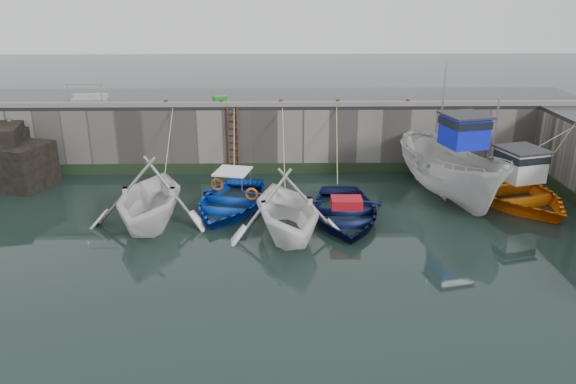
{
  "coord_description": "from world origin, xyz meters",
  "views": [
    {
      "loc": [
        0.08,
        -15.09,
        8.25
      ],
      "look_at": [
        0.42,
        4.15,
        1.2
      ],
      "focal_mm": 35.0,
      "sensor_mm": 36.0,
      "label": 1
    }
  ],
  "objects_px": {
    "boat_near_white": "(151,223)",
    "bollard_b": "(221,103)",
    "bollard_c": "(281,103)",
    "boat_far_white": "(452,171)",
    "ladder": "(233,141)",
    "boat_near_blue": "(230,207)",
    "bollard_e": "(408,102)",
    "boat_near_navy": "(344,218)",
    "bollard_a": "(166,103)",
    "fish_crate": "(220,99)",
    "bollard_d": "(338,102)",
    "boat_far_orange": "(507,188)",
    "boat_near_blacktrim": "(286,234)"
  },
  "relations": [
    {
      "from": "boat_near_white",
      "to": "boat_near_blacktrim",
      "type": "relative_size",
      "value": 1.05
    },
    {
      "from": "boat_far_orange",
      "to": "bollard_e",
      "type": "xyz_separation_m",
      "value": [
        -3.51,
        3.76,
        2.86
      ]
    },
    {
      "from": "boat_near_blacktrim",
      "to": "boat_far_white",
      "type": "xyz_separation_m",
      "value": [
        6.86,
        3.6,
        1.13
      ]
    },
    {
      "from": "bollard_b",
      "to": "bollard_e",
      "type": "relative_size",
      "value": 1.0
    },
    {
      "from": "ladder",
      "to": "fish_crate",
      "type": "distance_m",
      "value": 2.18
    },
    {
      "from": "bollard_c",
      "to": "bollard_a",
      "type": "bearing_deg",
      "value": 180.0
    },
    {
      "from": "boat_near_white",
      "to": "bollard_b",
      "type": "height_order",
      "value": "bollard_b"
    },
    {
      "from": "bollard_d",
      "to": "bollard_a",
      "type": "bearing_deg",
      "value": 180.0
    },
    {
      "from": "boat_near_blacktrim",
      "to": "fish_crate",
      "type": "xyz_separation_m",
      "value": [
        -2.99,
        8.0,
        3.31
      ]
    },
    {
      "from": "boat_near_navy",
      "to": "fish_crate",
      "type": "bearing_deg",
      "value": 129.43
    },
    {
      "from": "ladder",
      "to": "bollard_b",
      "type": "bearing_deg",
      "value": 146.14
    },
    {
      "from": "ladder",
      "to": "boat_near_blue",
      "type": "xyz_separation_m",
      "value": [
        0.14,
        -4.22,
        -1.59
      ]
    },
    {
      "from": "boat_near_white",
      "to": "bollard_e",
      "type": "relative_size",
      "value": 18.87
    },
    {
      "from": "boat_far_white",
      "to": "bollard_d",
      "type": "relative_size",
      "value": 26.51
    },
    {
      "from": "boat_near_white",
      "to": "boat_far_white",
      "type": "distance_m",
      "value": 12.17
    },
    {
      "from": "boat_near_blacktrim",
      "to": "bollard_c",
      "type": "bearing_deg",
      "value": 79.42
    },
    {
      "from": "bollard_a",
      "to": "fish_crate",
      "type": "bearing_deg",
      "value": 19.44
    },
    {
      "from": "bollard_b",
      "to": "bollard_c",
      "type": "distance_m",
      "value": 2.7
    },
    {
      "from": "bollard_a",
      "to": "bollard_d",
      "type": "height_order",
      "value": "same"
    },
    {
      "from": "ladder",
      "to": "bollard_a",
      "type": "relative_size",
      "value": 11.43
    },
    {
      "from": "ladder",
      "to": "bollard_b",
      "type": "distance_m",
      "value": 1.81
    },
    {
      "from": "ladder",
      "to": "bollard_e",
      "type": "bearing_deg",
      "value": 2.4
    },
    {
      "from": "boat_near_white",
      "to": "boat_near_blacktrim",
      "type": "bearing_deg",
      "value": -11.14
    },
    {
      "from": "boat_near_blue",
      "to": "bollard_a",
      "type": "xyz_separation_m",
      "value": [
        -3.14,
        4.55,
        3.3
      ]
    },
    {
      "from": "bollard_a",
      "to": "boat_far_white",
      "type": "bearing_deg",
      "value": -16.33
    },
    {
      "from": "boat_near_navy",
      "to": "bollard_b",
      "type": "bearing_deg",
      "value": 132.37
    },
    {
      "from": "boat_near_white",
      "to": "fish_crate",
      "type": "bearing_deg",
      "value": 75.06
    },
    {
      "from": "boat_near_blacktrim",
      "to": "bollard_a",
      "type": "relative_size",
      "value": 18.01
    },
    {
      "from": "boat_far_white",
      "to": "ladder",
      "type": "bearing_deg",
      "value": 147.2
    },
    {
      "from": "bollard_b",
      "to": "bollard_e",
      "type": "distance_m",
      "value": 8.5
    },
    {
      "from": "boat_far_orange",
      "to": "bollard_b",
      "type": "bearing_deg",
      "value": 146.65
    },
    {
      "from": "boat_near_navy",
      "to": "bollard_e",
      "type": "xyz_separation_m",
      "value": [
        3.46,
        5.78,
        3.3
      ]
    },
    {
      "from": "ladder",
      "to": "bollard_e",
      "type": "relative_size",
      "value": 11.43
    },
    {
      "from": "ladder",
      "to": "boat_far_orange",
      "type": "distance_m",
      "value": 12.07
    },
    {
      "from": "boat_near_white",
      "to": "boat_near_blacktrim",
      "type": "xyz_separation_m",
      "value": [
        5.0,
        -1.11,
        0.0
      ]
    },
    {
      "from": "boat_near_blacktrim",
      "to": "fish_crate",
      "type": "height_order",
      "value": "fish_crate"
    },
    {
      "from": "boat_far_white",
      "to": "bollard_b",
      "type": "distance_m",
      "value": 10.55
    },
    {
      "from": "bollard_e",
      "to": "boat_far_white",
      "type": "bearing_deg",
      "value": -71.55
    },
    {
      "from": "boat_near_blue",
      "to": "boat_near_white",
      "type": "bearing_deg",
      "value": -138.63
    },
    {
      "from": "boat_near_white",
      "to": "boat_far_orange",
      "type": "distance_m",
      "value": 14.37
    },
    {
      "from": "bollard_e",
      "to": "boat_far_orange",
      "type": "bearing_deg",
      "value": -46.98
    },
    {
      "from": "bollard_b",
      "to": "bollard_e",
      "type": "xyz_separation_m",
      "value": [
        8.5,
        0.0,
        0.0
      ]
    },
    {
      "from": "boat_near_white",
      "to": "boat_near_blue",
      "type": "distance_m",
      "value": 3.18
    },
    {
      "from": "boat_far_white",
      "to": "fish_crate",
      "type": "bearing_deg",
      "value": 142.5
    },
    {
      "from": "boat_near_navy",
      "to": "boat_far_orange",
      "type": "bearing_deg",
      "value": 17.47
    },
    {
      "from": "boat_near_white",
      "to": "bollard_d",
      "type": "relative_size",
      "value": 18.87
    },
    {
      "from": "boat_near_blue",
      "to": "bollard_b",
      "type": "height_order",
      "value": "bollard_b"
    },
    {
      "from": "bollard_c",
      "to": "boat_near_white",
      "type": "bearing_deg",
      "value": -128.74
    },
    {
      "from": "bollard_e",
      "to": "boat_near_navy",
      "type": "bearing_deg",
      "value": -120.92
    },
    {
      "from": "boat_near_white",
      "to": "bollard_e",
      "type": "height_order",
      "value": "bollard_e"
    }
  ]
}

